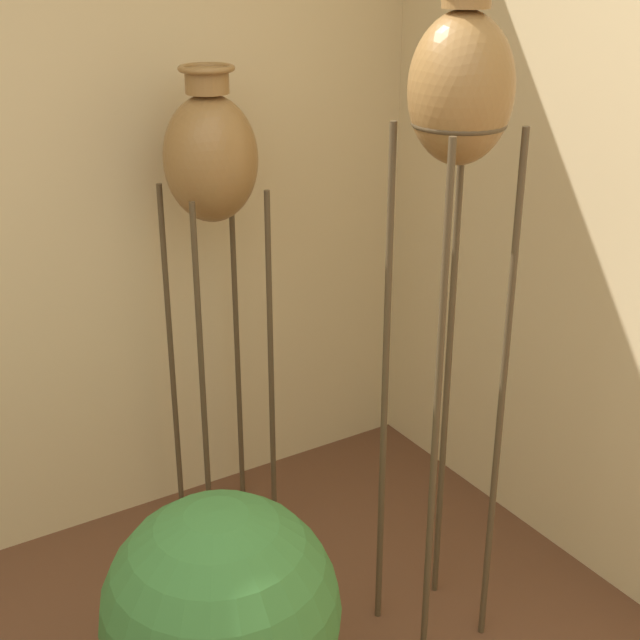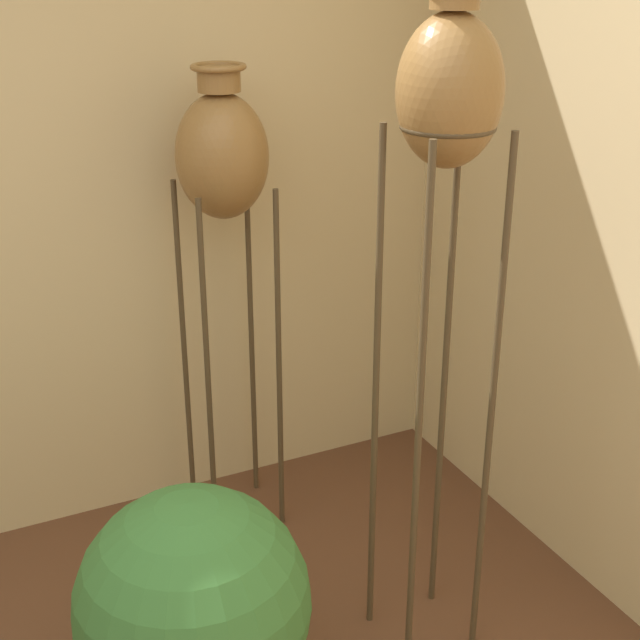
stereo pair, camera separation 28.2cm
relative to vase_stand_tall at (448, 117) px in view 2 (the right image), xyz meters
The scene contains 3 objects.
vase_stand_tall is the anchor object (origin of this frame).
vase_stand_medium 0.96m from the vase_stand_tall, 109.04° to the left, with size 0.31×0.31×1.71m.
potted_plant 1.45m from the vase_stand_tall, behind, with size 0.64×0.64×0.76m.
Camera 2 is at (0.00, -1.10, 2.06)m, focal length 50.00 mm.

